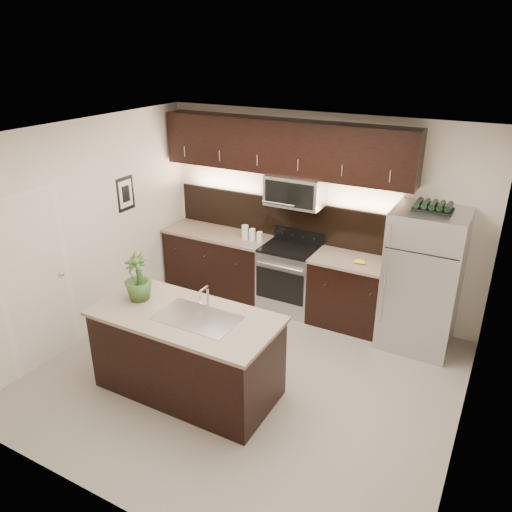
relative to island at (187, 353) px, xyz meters
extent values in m
plane|color=gray|center=(0.43, 0.48, -0.47)|extent=(4.50, 4.50, 0.00)
cube|color=silver|center=(0.43, 2.48, 0.88)|extent=(4.50, 0.02, 2.70)
cube|color=silver|center=(0.43, -1.52, 0.88)|extent=(4.50, 0.02, 2.70)
cube|color=silver|center=(-1.82, 0.48, 0.88)|extent=(0.02, 4.00, 2.70)
cube|color=silver|center=(2.68, 0.48, 0.88)|extent=(0.02, 4.00, 2.70)
cube|color=white|center=(0.43, 0.48, 2.23)|extent=(4.50, 4.00, 0.02)
cube|color=silver|center=(-1.80, -0.32, 0.54)|extent=(0.04, 0.80, 2.02)
sphere|color=silver|center=(-1.77, 0.00, 0.53)|extent=(0.06, 0.06, 0.06)
cube|color=black|center=(-1.80, 1.23, 1.18)|extent=(0.01, 0.32, 0.46)
cube|color=white|center=(-1.80, 1.23, 1.18)|extent=(0.00, 0.24, 0.36)
cube|color=black|center=(-0.98, 2.17, -0.02)|extent=(1.57, 0.62, 0.90)
cube|color=black|center=(1.14, 2.17, -0.02)|extent=(1.16, 0.62, 0.90)
cube|color=#B2B2B7|center=(0.18, 2.17, -0.02)|extent=(0.76, 0.62, 0.90)
cube|color=black|center=(0.18, 2.17, 0.44)|extent=(0.76, 0.60, 0.03)
cube|color=#C0AA90|center=(-0.98, 2.17, 0.45)|extent=(1.59, 0.65, 0.04)
cube|color=#C0AA90|center=(1.14, 2.17, 0.45)|extent=(1.18, 0.65, 0.04)
cube|color=black|center=(-0.02, 2.46, 0.75)|extent=(3.49, 0.02, 0.56)
cube|color=#B2B2B7|center=(0.18, 2.28, 1.23)|extent=(0.76, 0.40, 0.40)
cube|color=black|center=(-0.02, 2.31, 1.78)|extent=(3.49, 0.33, 0.70)
cube|color=black|center=(0.00, 0.00, -0.02)|extent=(1.90, 0.90, 0.90)
cube|color=#C0AA90|center=(0.00, 0.00, 0.45)|extent=(1.96, 0.96, 0.04)
cube|color=silver|center=(0.15, 0.00, 0.47)|extent=(0.84, 0.50, 0.01)
cylinder|color=silver|center=(0.15, 0.21, 0.59)|extent=(0.03, 0.03, 0.24)
cylinder|color=silver|center=(0.15, 0.14, 0.74)|extent=(0.02, 0.14, 0.02)
cylinder|color=silver|center=(0.15, 0.07, 0.69)|extent=(0.02, 0.02, 0.10)
cube|color=#B2B2B7|center=(1.96, 2.11, 0.41)|extent=(0.85, 0.76, 1.75)
cube|color=black|center=(1.96, 2.11, 1.30)|extent=(0.43, 0.27, 0.03)
cylinder|color=black|center=(1.80, 2.11, 1.35)|extent=(0.07, 0.25, 0.07)
cylinder|color=black|center=(1.88, 2.11, 1.35)|extent=(0.07, 0.25, 0.07)
cylinder|color=black|center=(1.96, 2.11, 1.35)|extent=(0.07, 0.25, 0.07)
cylinder|color=black|center=(2.04, 2.11, 1.35)|extent=(0.07, 0.25, 0.07)
cylinder|color=black|center=(2.13, 2.11, 1.35)|extent=(0.07, 0.25, 0.07)
imported|color=#325321|center=(-0.63, 0.04, 0.73)|extent=(0.34, 0.34, 0.53)
cylinder|color=silver|center=(-0.49, 2.12, 0.57)|extent=(0.09, 0.09, 0.21)
cylinder|color=silver|center=(-0.38, 2.12, 0.55)|extent=(0.09, 0.09, 0.17)
cylinder|color=silver|center=(-0.27, 2.13, 0.54)|extent=(0.08, 0.08, 0.15)
cylinder|color=silver|center=(1.60, 2.12, 0.57)|extent=(0.10, 0.10, 0.21)
cylinder|color=silver|center=(1.60, 2.12, 0.68)|extent=(0.11, 0.11, 0.02)
cylinder|color=silver|center=(1.60, 2.12, 0.73)|extent=(0.01, 0.01, 0.08)
ellipsoid|color=yellow|center=(1.14, 2.09, 0.49)|extent=(0.16, 0.13, 0.05)
camera|label=1|loc=(2.76, -3.56, 3.06)|focal=35.00mm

